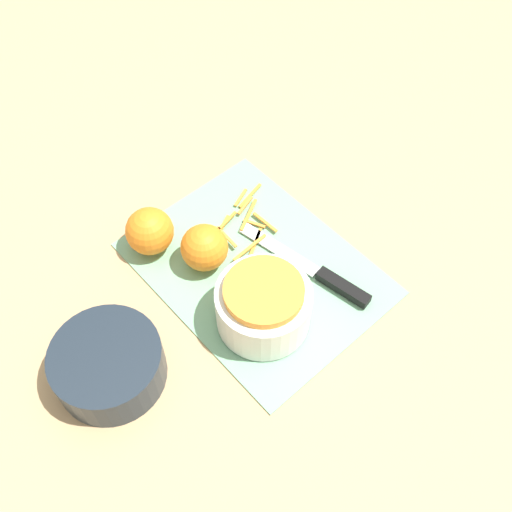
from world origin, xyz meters
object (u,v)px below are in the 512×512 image
at_px(bowl_dark, 107,362).
at_px(knife, 327,278).
at_px(orange_left, 204,248).
at_px(orange_right, 150,231).
at_px(bowl_speckled, 263,305).

distance_m(bowl_dark, knife, 0.36).
bearing_deg(bowl_dark, knife, -105.99).
xyz_separation_m(orange_left, orange_right, (0.08, 0.05, 0.00)).
height_order(bowl_speckled, orange_right, bowl_speckled).
height_order(bowl_speckled, bowl_dark, bowl_speckled).
xyz_separation_m(bowl_speckled, orange_left, (0.14, -0.00, -0.00)).
bearing_deg(bowl_dark, orange_left, -75.61).
height_order(bowl_speckled, orange_left, bowl_speckled).
bearing_deg(bowl_dark, orange_right, -51.74).
height_order(bowl_speckled, knife, bowl_speckled).
xyz_separation_m(bowl_dark, orange_left, (0.06, -0.22, 0.01)).
bearing_deg(bowl_speckled, knife, -96.78).
xyz_separation_m(bowl_speckled, knife, (-0.01, -0.12, -0.04)).
bearing_deg(bowl_dark, bowl_speckled, -110.78).
relative_size(knife, orange_right, 3.11).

